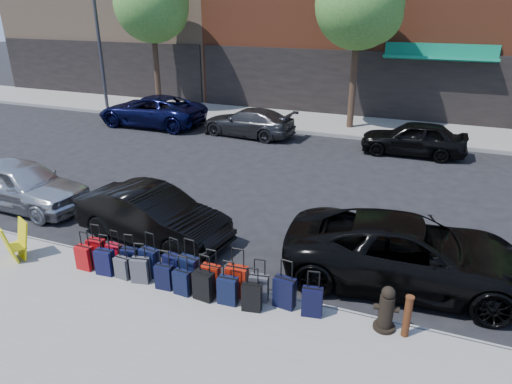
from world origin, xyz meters
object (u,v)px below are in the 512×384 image
at_px(streetlight, 100,22).
at_px(car_near_1, 152,215).
at_px(fire_hydrant, 386,310).
at_px(bollard, 407,316).
at_px(car_far_2, 413,138).
at_px(tree_left, 154,6).
at_px(display_rack, 15,242).
at_px(tree_center, 362,7).
at_px(car_near_2, 409,253).
at_px(car_far_0, 152,111).
at_px(car_near_0, 22,184).
at_px(car_far_1, 248,122).
at_px(suitcase_front_5, 189,271).

distance_m(streetlight, car_near_1, 16.60).
relative_size(fire_hydrant, bollard, 1.08).
xyz_separation_m(streetlight, car_far_2, (16.33, -2.21, -3.98)).
height_order(tree_left, streetlight, streetlight).
distance_m(display_rack, car_far_2, 14.26).
bearing_deg(fire_hydrant, tree_center, 96.70).
relative_size(car_near_2, car_far_2, 1.31).
xyz_separation_m(fire_hydrant, bollard, (0.36, -0.06, 0.02)).
relative_size(car_near_2, car_far_0, 0.98).
relative_size(fire_hydrant, car_near_0, 0.21).
height_order(fire_hydrant, car_far_1, car_far_1).
xyz_separation_m(fire_hydrant, car_far_1, (-7.46, 11.52, 0.07)).
bearing_deg(tree_center, car_far_0, -163.65).
height_order(streetlight, bollard, streetlight).
xyz_separation_m(display_rack, car_near_1, (2.22, 2.18, 0.08)).
distance_m(tree_left, bollard, 20.66).
distance_m(car_near_2, car_far_0, 15.97).
bearing_deg(car_near_0, fire_hydrant, -98.27).
bearing_deg(car_near_0, tree_left, 16.15).
bearing_deg(car_far_0, car_near_1, 33.38).
xyz_separation_m(display_rack, car_near_0, (-2.46, 2.50, 0.12)).
distance_m(fire_hydrant, car_near_0, 10.74).
bearing_deg(car_near_1, car_near_0, 93.64).
relative_size(tree_center, suitcase_front_5, 6.96).
distance_m(fire_hydrant, car_near_2, 1.94).
distance_m(car_near_0, car_far_2, 13.93).
height_order(car_near_1, car_far_0, car_far_0).
relative_size(suitcase_front_5, car_far_2, 0.26).
xyz_separation_m(streetlight, fire_hydrant, (16.68, -13.54, -4.11)).
relative_size(tree_left, car_far_2, 1.83).
relative_size(car_far_0, car_far_2, 1.33).
relative_size(car_far_0, car_far_1, 1.23).
bearing_deg(bollard, car_far_0, 138.15).
relative_size(display_rack, car_far_1, 0.21).
bearing_deg(display_rack, tree_left, 134.72).
distance_m(streetlight, car_far_1, 10.27).
distance_m(bollard, display_rack, 8.50).
bearing_deg(car_far_1, tree_center, 128.29).
bearing_deg(tree_center, streetlight, -177.02).
xyz_separation_m(bollard, car_far_1, (-7.82, 11.58, 0.05)).
xyz_separation_m(suitcase_front_5, fire_hydrant, (3.94, 0.09, 0.08)).
bearing_deg(fire_hydrant, suitcase_front_5, 175.16).
xyz_separation_m(tree_center, car_near_1, (-2.66, -12.68, -4.74)).
bearing_deg(tree_left, display_rack, -69.28).
bearing_deg(tree_left, car_far_1, -23.37).
relative_size(car_near_0, car_far_2, 1.05).
bearing_deg(display_rack, car_far_1, 110.89).
bearing_deg(car_far_2, bollard, 2.25).
relative_size(tree_left, bollard, 8.90).
height_order(suitcase_front_5, display_rack, suitcase_front_5).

